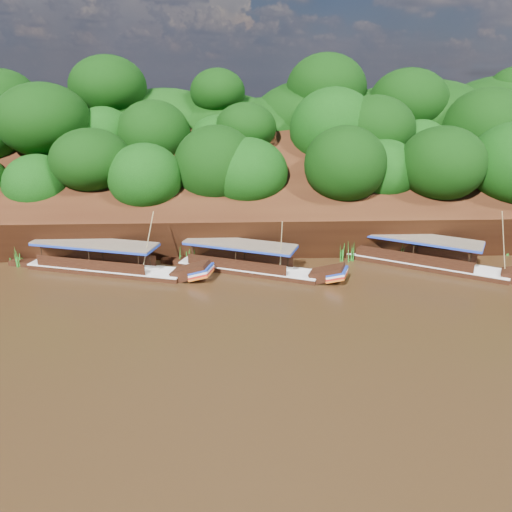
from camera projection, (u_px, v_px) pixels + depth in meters
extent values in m
plane|color=black|center=(260.00, 313.00, 32.01)|extent=(160.00, 160.00, 0.00)
cube|color=black|center=(252.00, 200.00, 45.82)|extent=(120.00, 16.12, 13.64)
cube|color=black|center=(249.00, 209.00, 56.40)|extent=(120.00, 24.00, 12.00)
ellipsoid|color=#11400A|center=(185.00, 204.00, 44.65)|extent=(18.00, 8.00, 6.40)
ellipsoid|color=#11400A|center=(249.00, 129.00, 50.42)|extent=(24.00, 11.00, 8.40)
cube|color=black|center=(424.00, 266.00, 39.71)|extent=(11.82, 8.04, 0.87)
cube|color=silver|center=(424.00, 262.00, 39.57)|extent=(11.85, 8.10, 0.10)
cube|color=brown|center=(417.00, 237.00, 39.24)|extent=(9.65, 6.98, 0.12)
cube|color=#1934A3|center=(417.00, 239.00, 39.28)|extent=(9.65, 6.98, 0.17)
cylinder|color=tan|center=(504.00, 242.00, 35.93)|extent=(1.71, 1.21, 4.86)
cube|color=black|center=(248.00, 271.00, 38.70)|extent=(10.99, 5.92, 0.83)
cube|color=silver|center=(248.00, 267.00, 38.57)|extent=(11.02, 5.98, 0.09)
cube|color=black|center=(328.00, 274.00, 36.56)|extent=(2.99, 2.37, 1.55)
cube|color=#1934A3|center=(337.00, 271.00, 36.25)|extent=(1.84, 1.96, 0.57)
cube|color=red|center=(337.00, 275.00, 36.36)|extent=(1.84, 1.96, 0.57)
cube|color=brown|center=(240.00, 244.00, 38.15)|extent=(8.88, 5.33, 0.11)
cube|color=#1934A3|center=(240.00, 245.00, 38.19)|extent=(8.88, 5.33, 0.17)
cylinder|color=tan|center=(281.00, 246.00, 36.48)|extent=(0.10, 1.23, 4.14)
cube|color=black|center=(107.00, 272.00, 38.68)|extent=(12.55, 5.41, 0.85)
cube|color=silver|center=(106.00, 267.00, 38.54)|extent=(12.57, 5.47, 0.09)
cube|color=black|center=(191.00, 272.00, 36.90)|extent=(3.24, 2.30, 1.67)
cube|color=#1934A3|center=(201.00, 269.00, 36.63)|extent=(1.91, 1.98, 0.62)
cube|color=red|center=(201.00, 273.00, 36.75)|extent=(1.91, 1.98, 0.62)
cube|color=brown|center=(94.00, 243.00, 38.07)|extent=(10.03, 4.97, 0.11)
cube|color=#1934A3|center=(95.00, 245.00, 38.11)|extent=(10.03, 4.97, 0.17)
cylinder|color=tan|center=(148.00, 242.00, 36.71)|extent=(1.25, 0.18, 4.63)
cone|color=#1E701C|center=(13.00, 256.00, 39.71)|extent=(1.50, 1.50, 1.61)
cone|color=#1E701C|center=(90.00, 253.00, 40.36)|extent=(1.50, 1.50, 1.63)
cone|color=#1E701C|center=(187.00, 253.00, 40.36)|extent=(1.50, 1.50, 1.57)
cone|color=#1E701C|center=(272.00, 250.00, 40.93)|extent=(1.50, 1.50, 1.66)
cone|color=#1E701C|center=(348.00, 249.00, 40.79)|extent=(1.50, 1.50, 1.95)
cone|color=#1E701C|center=(406.00, 250.00, 40.99)|extent=(1.50, 1.50, 1.64)
cone|color=#1E701C|center=(506.00, 246.00, 41.77)|extent=(1.50, 1.50, 1.75)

